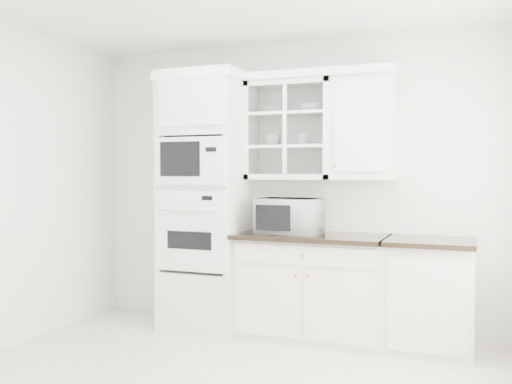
% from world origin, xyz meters
% --- Properties ---
extents(room_shell, '(4.00, 3.50, 2.70)m').
position_xyz_m(room_shell, '(0.00, 0.43, 1.78)').
color(room_shell, white).
rests_on(room_shell, ground).
extents(oven_column, '(0.76, 0.68, 2.40)m').
position_xyz_m(oven_column, '(-0.75, 1.42, 1.20)').
color(oven_column, white).
rests_on(oven_column, ground).
extents(base_cabinet_run, '(1.32, 0.67, 0.92)m').
position_xyz_m(base_cabinet_run, '(0.28, 1.45, 0.46)').
color(base_cabinet_run, white).
rests_on(base_cabinet_run, ground).
extents(extra_base_cabinet, '(0.72, 0.67, 0.92)m').
position_xyz_m(extra_base_cabinet, '(1.28, 1.45, 0.46)').
color(extra_base_cabinet, white).
rests_on(extra_base_cabinet, ground).
extents(upper_cabinet_glass, '(0.80, 0.33, 0.90)m').
position_xyz_m(upper_cabinet_glass, '(0.03, 1.58, 1.85)').
color(upper_cabinet_glass, white).
rests_on(upper_cabinet_glass, room_shell).
extents(upper_cabinet_solid, '(0.55, 0.33, 0.90)m').
position_xyz_m(upper_cabinet_solid, '(0.71, 1.58, 1.85)').
color(upper_cabinet_solid, white).
rests_on(upper_cabinet_solid, room_shell).
extents(crown_molding, '(2.14, 0.38, 0.07)m').
position_xyz_m(crown_molding, '(-0.07, 1.56, 2.33)').
color(crown_molding, white).
rests_on(crown_molding, room_shell).
extents(countertop_microwave, '(0.57, 0.49, 0.32)m').
position_xyz_m(countertop_microwave, '(0.08, 1.41, 1.08)').
color(countertop_microwave, white).
rests_on(countertop_microwave, base_cabinet_run).
extents(bowl_a, '(0.24, 0.24, 0.06)m').
position_xyz_m(bowl_a, '(-0.11, 1.57, 2.04)').
color(bowl_a, white).
rests_on(bowl_a, upper_cabinet_glass).
extents(bowl_b, '(0.26, 0.26, 0.07)m').
position_xyz_m(bowl_b, '(0.22, 1.59, 2.04)').
color(bowl_b, white).
rests_on(bowl_b, upper_cabinet_glass).
extents(cup_a, '(0.15, 0.15, 0.11)m').
position_xyz_m(cup_a, '(-0.15, 1.59, 1.76)').
color(cup_a, white).
rests_on(cup_a, upper_cabinet_glass).
extents(cup_b, '(0.11, 0.11, 0.10)m').
position_xyz_m(cup_b, '(0.15, 1.58, 1.76)').
color(cup_b, white).
rests_on(cup_b, upper_cabinet_glass).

